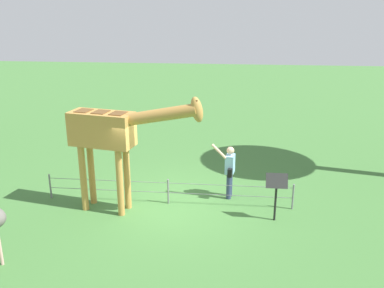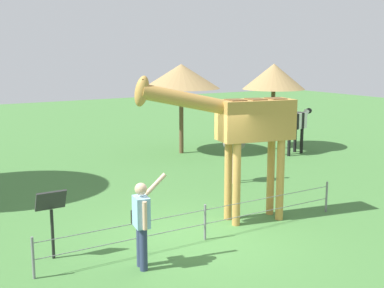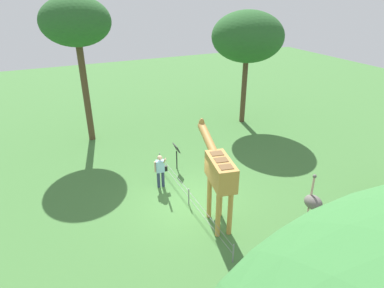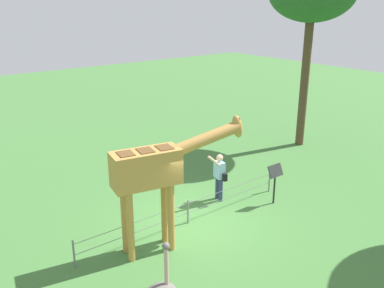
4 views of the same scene
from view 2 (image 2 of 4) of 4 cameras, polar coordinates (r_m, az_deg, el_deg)
name	(u,v)px [view 2 (image 2 of 4)]	position (r m, az deg, el deg)	size (l,w,h in m)	color
ground_plane	(202,238)	(10.83, 1.16, -10.44)	(60.00, 60.00, 0.00)	#427538
giraffe	(244,126)	(11.39, 5.79, 2.03)	(3.69, 1.18, 3.38)	#BC8942
visitor	(142,220)	(9.17, -5.64, -8.43)	(0.71, 0.59, 1.68)	navy
zebra	(294,123)	(19.50, 11.31, 2.29)	(1.83, 0.68, 1.66)	black
ostrich	(234,143)	(14.95, 4.72, 0.06)	(0.70, 0.56, 2.25)	#CC9E93
shade_hut_near	(274,77)	(20.13, 9.12, 7.41)	(2.42, 2.42, 3.35)	brown
shade_hut_far	(181,77)	(19.08, -1.22, 7.54)	(2.90, 2.90, 3.36)	brown
info_sign	(51,210)	(9.87, -15.43, -7.10)	(0.56, 0.21, 1.32)	black
wire_fence	(205,221)	(10.61, 1.47, -8.56)	(7.05, 0.05, 0.75)	slate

